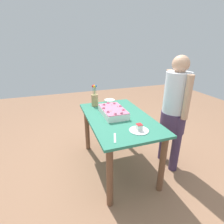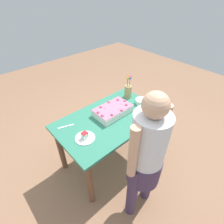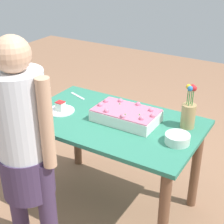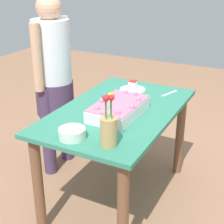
{
  "view_description": "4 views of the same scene",
  "coord_description": "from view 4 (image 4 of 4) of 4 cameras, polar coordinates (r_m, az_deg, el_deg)",
  "views": [
    {
      "loc": [
        -1.86,
        0.73,
        1.64
      ],
      "look_at": [
        0.11,
        0.05,
        0.78
      ],
      "focal_mm": 28.0,
      "sensor_mm": 36.0,
      "label": 1
    },
    {
      "loc": [
        -1.05,
        -1.2,
        2.08
      ],
      "look_at": [
        0.07,
        0.04,
        0.78
      ],
      "focal_mm": 28.0,
      "sensor_mm": 36.0,
      "label": 2
    },
    {
      "loc": [
        1.12,
        -1.86,
        1.9
      ],
      "look_at": [
        -0.02,
        0.03,
        0.8
      ],
      "focal_mm": 55.0,
      "sensor_mm": 36.0,
      "label": 3
    },
    {
      "loc": [
        2.0,
        0.97,
        1.7
      ],
      "look_at": [
        0.1,
        0.0,
        0.77
      ],
      "focal_mm": 55.0,
      "sensor_mm": 36.0,
      "label": 4
    }
  ],
  "objects": [
    {
      "name": "person_standing",
      "position": [
        2.86,
        -9.71,
        6.08
      ],
      "size": [
        0.45,
        0.31,
        1.49
      ],
      "rotation": [
        0.0,
        0.0,
        1.57
      ],
      "color": "#443353",
      "rests_on": "ground_plane"
    },
    {
      "name": "serving_plate_with_slice",
      "position": [
        2.78,
        3.45,
        4.06
      ],
      "size": [
        0.21,
        0.21,
        0.08
      ],
      "color": "white",
      "rests_on": "dining_table"
    },
    {
      "name": "cake_knife",
      "position": [
        2.74,
        9.53,
        3.09
      ],
      "size": [
        0.18,
        0.08,
        0.0
      ],
      "primitive_type": "cube",
      "rotation": [
        0.0,
        0.0,
        2.8
      ],
      "color": "silver",
      "rests_on": "dining_table"
    },
    {
      "name": "dining_table",
      "position": [
        2.47,
        1.04,
        -2.45
      ],
      "size": [
        1.27,
        0.77,
        0.75
      ],
      "color": "#317D63",
      "rests_on": "ground_plane"
    },
    {
      "name": "ground_plane",
      "position": [
        2.8,
        0.95,
        -13.82
      ],
      "size": [
        8.0,
        8.0,
        0.0
      ],
      "primitive_type": "plane",
      "color": "#986C4F"
    },
    {
      "name": "flower_vase",
      "position": [
        1.89,
        -0.58,
        -2.71
      ],
      "size": [
        0.1,
        0.1,
        0.31
      ],
      "color": "tan",
      "rests_on": "dining_table"
    },
    {
      "name": "sheet_cake",
      "position": [
        2.3,
        1.1,
        0.57
      ],
      "size": [
        0.45,
        0.27,
        0.11
      ],
      "color": "white",
      "rests_on": "dining_table"
    },
    {
      "name": "fruit_bowl",
      "position": [
        2.02,
        -6.64,
        -3.53
      ],
      "size": [
        0.16,
        0.16,
        0.06
      ],
      "primitive_type": "cylinder",
      "color": "silver",
      "rests_on": "dining_table"
    }
  ]
}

